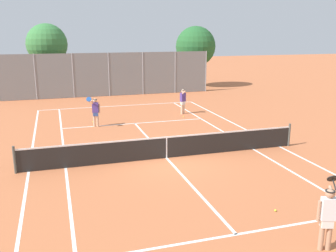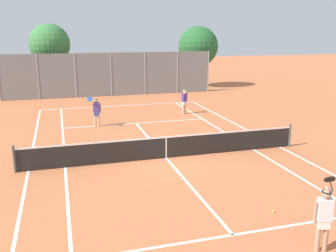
{
  "view_description": "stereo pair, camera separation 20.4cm",
  "coord_description": "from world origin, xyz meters",
  "px_view_note": "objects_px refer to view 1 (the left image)",
  "views": [
    {
      "loc": [
        -4.31,
        -14.35,
        5.22
      ],
      "look_at": [
        0.52,
        1.5,
        1.0
      ],
      "focal_mm": 40.0,
      "sensor_mm": 36.0,
      "label": 1
    },
    {
      "loc": [
        -4.12,
        -14.41,
        5.22
      ],
      "look_at": [
        0.52,
        1.5,
        1.0
      ],
      "focal_mm": 40.0,
      "sensor_mm": 36.0,
      "label": 2
    }
  ],
  "objects_px": {
    "player_far_left": "(95,111)",
    "loose_tennis_ball_2": "(93,122)",
    "player_near_side": "(327,215)",
    "tree_behind_left": "(47,45)",
    "loose_tennis_ball_5": "(275,210)",
    "loose_tennis_ball_0": "(195,143)",
    "player_far_right": "(183,100)",
    "tree_behind_right": "(196,47)",
    "tennis_net": "(167,147)",
    "loose_tennis_ball_4": "(94,112)",
    "loose_tennis_ball_1": "(76,149)",
    "loose_tennis_ball_3": "(183,117)"
  },
  "relations": [
    {
      "from": "player_near_side",
      "to": "loose_tennis_ball_4",
      "type": "height_order",
      "value": "player_near_side"
    },
    {
      "from": "loose_tennis_ball_0",
      "to": "loose_tennis_ball_2",
      "type": "xyz_separation_m",
      "value": [
        -4.19,
        5.77,
        0.0
      ]
    },
    {
      "from": "loose_tennis_ball_1",
      "to": "loose_tennis_ball_2",
      "type": "xyz_separation_m",
      "value": [
        1.26,
        5.09,
        0.0
      ]
    },
    {
      "from": "player_far_right",
      "to": "loose_tennis_ball_2",
      "type": "xyz_separation_m",
      "value": [
        -5.84,
        -0.68,
        -0.88
      ]
    },
    {
      "from": "player_far_left",
      "to": "loose_tennis_ball_0",
      "type": "xyz_separation_m",
      "value": [
        4.12,
        -4.69,
        -0.89
      ]
    },
    {
      "from": "loose_tennis_ball_2",
      "to": "tree_behind_right",
      "type": "relative_size",
      "value": 0.01
    },
    {
      "from": "loose_tennis_ball_0",
      "to": "loose_tennis_ball_1",
      "type": "xyz_separation_m",
      "value": [
        -5.46,
        0.67,
        0.0
      ]
    },
    {
      "from": "player_far_right",
      "to": "tree_behind_right",
      "type": "xyz_separation_m",
      "value": [
        5.09,
        11.08,
        2.81
      ]
    },
    {
      "from": "loose_tennis_ball_5",
      "to": "tree_behind_left",
      "type": "distance_m",
      "value": 25.95
    },
    {
      "from": "player_near_side",
      "to": "loose_tennis_ball_4",
      "type": "relative_size",
      "value": 26.88
    },
    {
      "from": "player_near_side",
      "to": "loose_tennis_ball_0",
      "type": "relative_size",
      "value": 26.88
    },
    {
      "from": "player_far_right",
      "to": "loose_tennis_ball_0",
      "type": "bearing_deg",
      "value": -104.33
    },
    {
      "from": "loose_tennis_ball_1",
      "to": "tree_behind_left",
      "type": "height_order",
      "value": "tree_behind_left"
    },
    {
      "from": "player_near_side",
      "to": "tree_behind_left",
      "type": "bearing_deg",
      "value": 103.46
    },
    {
      "from": "tennis_net",
      "to": "player_far_right",
      "type": "xyz_separation_m",
      "value": [
        3.53,
        8.05,
        0.4
      ]
    },
    {
      "from": "player_far_right",
      "to": "loose_tennis_ball_0",
      "type": "height_order",
      "value": "player_far_right"
    },
    {
      "from": "tree_behind_left",
      "to": "player_near_side",
      "type": "bearing_deg",
      "value": -76.54
    },
    {
      "from": "player_far_left",
      "to": "loose_tennis_ball_2",
      "type": "xyz_separation_m",
      "value": [
        -0.07,
        1.08,
        -0.89
      ]
    },
    {
      "from": "player_far_right",
      "to": "loose_tennis_ball_5",
      "type": "distance_m",
      "value": 13.76
    },
    {
      "from": "loose_tennis_ball_5",
      "to": "tree_behind_right",
      "type": "height_order",
      "value": "tree_behind_right"
    },
    {
      "from": "loose_tennis_ball_0",
      "to": "tree_behind_left",
      "type": "relative_size",
      "value": 0.01
    },
    {
      "from": "player_far_left",
      "to": "loose_tennis_ball_4",
      "type": "relative_size",
      "value": 26.88
    },
    {
      "from": "player_far_right",
      "to": "loose_tennis_ball_5",
      "type": "relative_size",
      "value": 24.24
    },
    {
      "from": "tree_behind_left",
      "to": "loose_tennis_ball_0",
      "type": "bearing_deg",
      "value": -69.57
    },
    {
      "from": "loose_tennis_ball_0",
      "to": "loose_tennis_ball_4",
      "type": "bearing_deg",
      "value": 113.84
    },
    {
      "from": "loose_tennis_ball_4",
      "to": "loose_tennis_ball_5",
      "type": "relative_size",
      "value": 1.0
    },
    {
      "from": "tennis_net",
      "to": "player_near_side",
      "type": "relative_size",
      "value": 6.76
    },
    {
      "from": "loose_tennis_ball_0",
      "to": "loose_tennis_ball_5",
      "type": "bearing_deg",
      "value": -91.3
    },
    {
      "from": "tree_behind_left",
      "to": "loose_tennis_ball_4",
      "type": "bearing_deg",
      "value": -72.99
    },
    {
      "from": "loose_tennis_ball_0",
      "to": "loose_tennis_ball_4",
      "type": "distance_m",
      "value": 9.45
    },
    {
      "from": "player_near_side",
      "to": "loose_tennis_ball_4",
      "type": "xyz_separation_m",
      "value": [
        -3.68,
        17.9,
        -0.89
      ]
    },
    {
      "from": "player_far_right",
      "to": "loose_tennis_ball_4",
      "type": "xyz_separation_m",
      "value": [
        -5.47,
        2.2,
        -0.88
      ]
    },
    {
      "from": "loose_tennis_ball_0",
      "to": "loose_tennis_ball_5",
      "type": "height_order",
      "value": "same"
    },
    {
      "from": "tree_behind_right",
      "to": "loose_tennis_ball_0",
      "type": "bearing_deg",
      "value": -111.02
    },
    {
      "from": "loose_tennis_ball_1",
      "to": "loose_tennis_ball_3",
      "type": "bearing_deg",
      "value": 35.39
    },
    {
      "from": "tennis_net",
      "to": "tree_behind_right",
      "type": "xyz_separation_m",
      "value": [
        8.62,
        19.13,
        3.21
      ]
    },
    {
      "from": "player_far_left",
      "to": "loose_tennis_ball_5",
      "type": "height_order",
      "value": "player_far_left"
    },
    {
      "from": "player_far_left",
      "to": "loose_tennis_ball_5",
      "type": "xyz_separation_m",
      "value": [
        3.96,
        -11.85,
        -0.89
      ]
    },
    {
      "from": "loose_tennis_ball_1",
      "to": "loose_tennis_ball_5",
      "type": "distance_m",
      "value": 9.46
    },
    {
      "from": "player_near_side",
      "to": "player_far_right",
      "type": "xyz_separation_m",
      "value": [
        1.79,
        15.7,
        -0.02
      ]
    },
    {
      "from": "loose_tennis_ball_1",
      "to": "loose_tennis_ball_4",
      "type": "distance_m",
      "value": 8.14
    },
    {
      "from": "loose_tennis_ball_0",
      "to": "loose_tennis_ball_4",
      "type": "relative_size",
      "value": 1.0
    },
    {
      "from": "loose_tennis_ball_2",
      "to": "loose_tennis_ball_5",
      "type": "bearing_deg",
      "value": -72.69
    },
    {
      "from": "player_far_right",
      "to": "loose_tennis_ball_0",
      "type": "distance_m",
      "value": 6.71
    },
    {
      "from": "tennis_net",
      "to": "player_near_side",
      "type": "distance_m",
      "value": 7.85
    },
    {
      "from": "tennis_net",
      "to": "loose_tennis_ball_2",
      "type": "distance_m",
      "value": 7.74
    },
    {
      "from": "tennis_net",
      "to": "loose_tennis_ball_1",
      "type": "xyz_separation_m",
      "value": [
        -3.57,
        2.28,
        -0.48
      ]
    },
    {
      "from": "tennis_net",
      "to": "loose_tennis_ball_2",
      "type": "xyz_separation_m",
      "value": [
        -2.31,
        7.37,
        -0.48
      ]
    },
    {
      "from": "loose_tennis_ball_5",
      "to": "tennis_net",
      "type": "bearing_deg",
      "value": 107.16
    },
    {
      "from": "tennis_net",
      "to": "player_near_side",
      "type": "bearing_deg",
      "value": -77.16
    }
  ]
}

